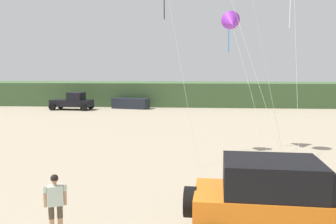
% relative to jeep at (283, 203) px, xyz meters
% --- Properties ---
extents(dune_ridge, '(90.00, 9.25, 2.90)m').
position_rel_jeep_xyz_m(dune_ridge, '(-6.14, 38.65, 0.25)').
color(dune_ridge, '#426038').
rests_on(dune_ridge, ground_plane).
extents(jeep, '(4.92, 2.61, 2.26)m').
position_rel_jeep_xyz_m(jeep, '(0.00, 0.00, 0.00)').
color(jeep, orange).
rests_on(jeep, ground_plane).
extents(person_watching, '(0.58, 0.42, 1.67)m').
position_rel_jeep_xyz_m(person_watching, '(-5.85, 0.37, -0.26)').
color(person_watching, tan).
rests_on(person_watching, ground_plane).
extents(distant_pickup, '(4.73, 2.68, 1.98)m').
position_rel_jeep_xyz_m(distant_pickup, '(-16.13, 30.79, -0.26)').
color(distant_pickup, black).
rests_on(distant_pickup, ground_plane).
extents(distant_sedan, '(4.47, 2.59, 1.20)m').
position_rel_jeep_xyz_m(distant_sedan, '(-9.84, 32.73, -0.60)').
color(distant_sedan, '#1E232D').
rests_on(distant_sedan, ground_plane).
extents(kite_orange_streamer, '(2.22, 5.08, 7.89)m').
position_rel_jeep_xyz_m(kite_orange_streamer, '(-0.17, 12.38, 5.91)').
color(kite_orange_streamer, purple).
rests_on(kite_orange_streamer, ground_plane).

